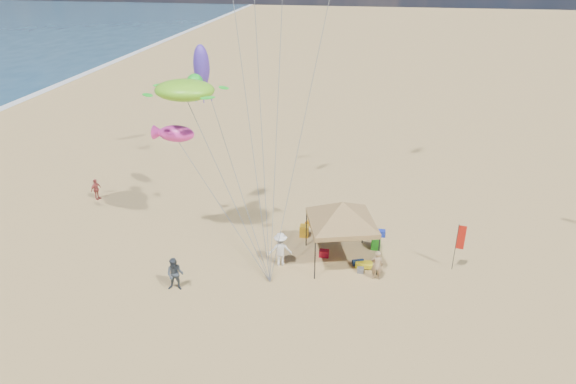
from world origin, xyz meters
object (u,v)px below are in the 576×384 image
Objects in this scene: person_near_b at (175,274)px; chair_green at (376,243)px; chair_yellow at (304,231)px; cooler_blue at (381,233)px; feather_flag at (460,240)px; person_far_a at (96,189)px; person_near_c at (281,249)px; cooler_red at (324,253)px; person_near_a at (377,265)px; canopy_tent at (342,204)px; beach_cart at (364,264)px.

chair_green is at bearing 22.95° from person_near_b.
cooler_blue is at bearing 9.87° from chair_yellow.
feather_flag is 8.78m from chair_yellow.
chair_green is 11.24m from person_near_b.
cooler_blue is at bearing 28.24° from person_near_b.
feather_flag is 1.85× the size of person_far_a.
cooler_blue is 12.26m from person_near_b.
person_far_a is (-22.96, 4.62, -1.10)m from feather_flag.
person_near_b is (-10.02, -7.03, 0.70)m from cooler_blue.
cooler_blue is at bearing -154.52° from person_near_c.
person_near_c reaches higher than person_near_b.
person_near_b reaches higher than cooler_red.
feather_flag is at bearing -18.85° from chair_green.
person_near_a reaches higher than chair_yellow.
chair_yellow is 0.42× the size of person_near_a.
chair_green is (-4.20, 1.43, -1.49)m from feather_flag.
chair_yellow is at bearing 165.88° from feather_flag.
chair_green is at bearing 161.15° from feather_flag.
feather_flag is at bearing -163.37° from person_near_a.
cooler_red is at bearing 169.05° from canopy_tent.
person_near_a is 0.87× the size of person_near_c.
cooler_blue is at bearing 42.14° from cooler_red.
beach_cart is 0.61× the size of person_far_a.
person_near_a is at bearing -92.71° from person_far_a.
chair_yellow is 3.37m from person_near_c.
beach_cart is at bearing -90.72° from person_far_a.
feather_flag is 3.03× the size of beach_cart.
person_near_a reaches higher than cooler_red.
person_near_c reaches higher than chair_yellow.
cooler_red is at bearing -55.08° from chair_yellow.
canopy_tent reaches higher than person_near_a.
feather_flag is at bearing 175.27° from person_near_c.
person_near_a is (2.86, -1.64, 0.64)m from cooler_red.
cooler_red is at bearing 161.61° from beach_cart.
chair_yellow is 0.47× the size of person_far_a.
person_near_b is (-9.16, -3.52, 0.69)m from beach_cart.
canopy_tent is 4.08m from person_near_c.
beach_cart is at bearing -105.82° from chair_green.
chair_yellow is at bearing -170.13° from cooler_blue.
cooler_red is at bearing -154.70° from chair_green.
person_near_c is at bearing -97.21° from person_far_a.
person_near_b reaches higher than chair_green.
cooler_red is 3.36m from person_near_a.
feather_flag is 5.06× the size of cooler_blue.
beach_cart is 4.52m from person_near_c.
chair_green is 2.15m from beach_cart.
beach_cart is at bearing -23.03° from canopy_tent.
person_near_b is 12.58m from person_far_a.
cooler_red reaches higher than beach_cart.
person_near_c is at bearing -173.20° from feather_flag.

